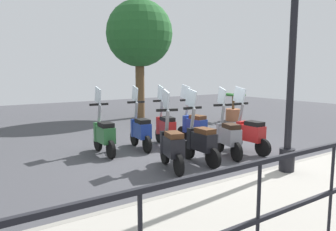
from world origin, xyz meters
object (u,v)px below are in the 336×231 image
(tree_distant, at_px, (139,34))
(scooter_near_0, at_px, (249,132))
(scooter_far_0, at_px, (194,125))
(scooter_far_1, at_px, (165,127))
(scooter_near_3, at_px, (172,145))
(scooter_near_1, at_px, (228,135))
(scooter_near_2, at_px, (200,141))
(potted_palm, at_px, (233,109))
(lamp_post_near, at_px, (292,56))
(scooter_far_2, at_px, (140,130))
(scooter_far_3, at_px, (104,134))

(tree_distant, bearing_deg, scooter_near_0, 172.63)
(scooter_far_0, bearing_deg, scooter_far_1, 72.65)
(scooter_near_3, xyz_separation_m, scooter_far_1, (1.75, -1.04, 0.00))
(scooter_near_1, bearing_deg, scooter_near_3, 109.79)
(tree_distant, relative_size, scooter_near_1, 3.06)
(scooter_near_2, bearing_deg, scooter_near_0, -86.49)
(potted_palm, xyz_separation_m, scooter_near_2, (-3.79, 4.84, 0.04))
(lamp_post_near, xyz_separation_m, tree_distant, (8.22, -1.74, 1.20))
(scooter_near_2, bearing_deg, tree_distant, -17.72)
(scooter_far_1, bearing_deg, scooter_near_0, -133.30)
(scooter_near_0, xyz_separation_m, scooter_near_2, (-0.04, 1.51, 0.00))
(scooter_near_2, relative_size, scooter_far_2, 1.00)
(scooter_far_1, relative_size, scooter_far_2, 1.00)
(scooter_near_0, xyz_separation_m, scooter_near_3, (-0.04, 2.23, 0.00))
(scooter_near_1, bearing_deg, scooter_far_1, 34.95)
(scooter_near_1, distance_m, scooter_near_2, 0.87)
(lamp_post_near, xyz_separation_m, scooter_far_2, (3.41, 1.00, -1.66))
(scooter_near_2, height_order, scooter_near_3, same)
(lamp_post_near, distance_m, scooter_far_1, 3.76)
(scooter_far_3, bearing_deg, scooter_near_1, -124.86)
(scooter_near_2, bearing_deg, lamp_post_near, -157.04)
(lamp_post_near, height_order, scooter_far_2, lamp_post_near)
(scooter_near_3, bearing_deg, scooter_far_2, 5.58)
(potted_palm, relative_size, scooter_near_2, 0.69)
(scooter_near_0, distance_m, scooter_far_0, 1.58)
(potted_palm, relative_size, scooter_near_1, 0.69)
(potted_palm, xyz_separation_m, scooter_far_2, (-2.00, 5.22, 0.04))
(scooter_near_0, height_order, scooter_near_2, same)
(scooter_far_2, height_order, scooter_far_3, same)
(scooter_near_1, distance_m, scooter_far_2, 2.12)
(scooter_near_2, distance_m, scooter_far_3, 2.24)
(lamp_post_near, xyz_separation_m, scooter_far_0, (3.18, -0.47, -1.66))
(lamp_post_near, relative_size, scooter_near_1, 2.92)
(lamp_post_near, xyz_separation_m, scooter_near_3, (1.62, 1.34, -1.66))
(scooter_far_2, bearing_deg, scooter_far_3, 97.51)
(scooter_far_2, bearing_deg, lamp_post_near, -155.77)
(scooter_far_0, bearing_deg, scooter_near_3, 126.79)
(potted_palm, xyz_separation_m, scooter_far_3, (-1.99, 6.17, 0.04))
(scooter_far_1, bearing_deg, scooter_far_0, -91.58)
(potted_palm, bearing_deg, scooter_far_2, 110.93)
(tree_distant, xyz_separation_m, scooter_far_2, (-4.81, 2.74, -2.86))
(scooter_near_2, bearing_deg, scooter_far_0, -32.94)
(scooter_near_0, bearing_deg, scooter_near_2, 90.75)
(scooter_far_1, bearing_deg, lamp_post_near, -163.06)
(potted_palm, xyz_separation_m, scooter_far_1, (-2.04, 4.52, 0.04))
(scooter_near_1, height_order, scooter_near_2, same)
(scooter_far_1, height_order, scooter_far_2, same)
(lamp_post_near, height_order, scooter_far_3, lamp_post_near)
(potted_palm, distance_m, scooter_far_2, 5.59)
(tree_distant, bearing_deg, scooter_far_2, 150.30)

